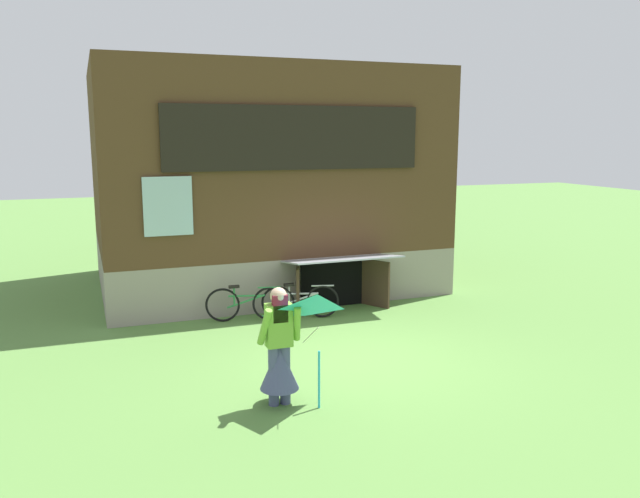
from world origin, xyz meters
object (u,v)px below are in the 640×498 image
object	(u,v)px
bicycle_green	(246,304)
bicycle_silver	(300,301)
kite	(317,324)
person	(279,356)

from	to	relation	value
bicycle_green	bicycle_silver	bearing A→B (deg)	5.33
kite	bicycle_green	xyz separation A→B (m)	(0.19, 4.47, -0.88)
person	kite	distance (m)	0.85
person	bicycle_silver	bearing A→B (deg)	86.05
kite	bicycle_green	bearing A→B (deg)	87.60
kite	person	bearing A→B (deg)	121.35
person	bicycle_silver	xyz separation A→B (m)	(1.57, 3.76, -0.33)
person	bicycle_silver	world-z (taller)	person
kite	bicycle_silver	bearing A→B (deg)	74.03
person	kite	bearing A→B (deg)	-39.98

